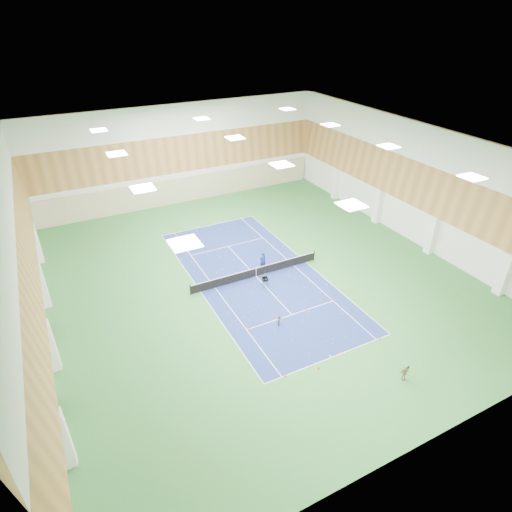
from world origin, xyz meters
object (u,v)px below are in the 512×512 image
(child_apron, at_px, (405,373))
(ball_cart, at_px, (265,282))
(child_court, at_px, (280,320))
(tennis_net, at_px, (256,271))
(coach, at_px, (263,261))

(child_apron, xyz_separation_m, ball_cart, (-3.08, 14.04, -0.16))
(ball_cart, bearing_deg, child_court, -93.69)
(child_court, xyz_separation_m, child_apron, (4.61, -8.68, 0.10))
(tennis_net, distance_m, coach, 1.46)
(coach, xyz_separation_m, ball_cart, (-1.12, -2.55, -0.52))
(coach, relative_size, child_court, 1.94)
(child_court, bearing_deg, coach, 35.09)
(tennis_net, xyz_separation_m, ball_cart, (0.02, -1.72, -0.12))
(coach, bearing_deg, child_apron, 86.93)
(coach, xyz_separation_m, child_apron, (1.96, -16.59, -0.36))
(child_apron, bearing_deg, child_court, 135.92)
(child_court, relative_size, ball_cart, 1.14)
(child_apron, bearing_deg, tennis_net, 119.02)
(child_court, xyz_separation_m, ball_cart, (1.54, 5.36, -0.06))
(child_apron, height_order, ball_cart, child_apron)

